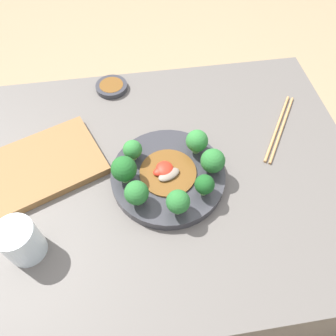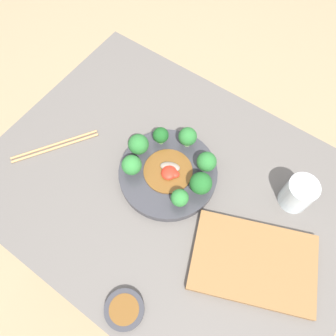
# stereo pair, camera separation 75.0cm
# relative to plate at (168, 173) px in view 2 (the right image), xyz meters

# --- Properties ---
(ground_plane) EXTENTS (8.00, 8.00, 0.00)m
(ground_plane) POSITION_rel_plate_xyz_m (-0.03, 0.02, -0.73)
(ground_plane) COLOR #9E8460
(table) EXTENTS (0.98, 0.73, 0.72)m
(table) POSITION_rel_plate_xyz_m (-0.03, 0.02, -0.37)
(table) COLOR #5B5651
(table) RESTS_ON ground_plane
(plate) EXTENTS (0.26, 0.26, 0.02)m
(plate) POSITION_rel_plate_xyz_m (0.00, 0.00, 0.00)
(plate) COLOR #333338
(plate) RESTS_ON table
(broccoli_southwest) EXTENTS (0.05, 0.05, 0.06)m
(broccoli_southwest) POSITION_rel_plate_xyz_m (-0.08, -0.06, 0.05)
(broccoli_southwest) COLOR #70A356
(broccoli_southwest) RESTS_ON plate
(broccoli_southeast) EXTENTS (0.04, 0.04, 0.06)m
(broccoli_southeast) POSITION_rel_plate_xyz_m (0.07, -0.06, 0.05)
(broccoli_southeast) COLOR #7AAD5B
(broccoli_southeast) RESTS_ON plate
(broccoli_south) EXTENTS (0.05, 0.05, 0.06)m
(broccoli_south) POSITION_rel_plate_xyz_m (0.01, -0.10, 0.05)
(broccoli_south) COLOR #89B76B
(broccoli_south) RESTS_ON plate
(broccoli_east) EXTENTS (0.05, 0.05, 0.06)m
(broccoli_east) POSITION_rel_plate_xyz_m (0.10, -0.01, 0.05)
(broccoli_east) COLOR #7AAD5B
(broccoli_east) RESTS_ON plate
(broccoli_west) EXTENTS (0.06, 0.06, 0.07)m
(broccoli_west) POSITION_rel_plate_xyz_m (-0.10, -0.00, 0.05)
(broccoli_west) COLOR #70A356
(broccoli_west) RESTS_ON plate
(broccoli_northeast) EXTENTS (0.05, 0.05, 0.06)m
(broccoli_northeast) POSITION_rel_plate_xyz_m (0.08, 0.05, 0.05)
(broccoli_northeast) COLOR #7AAD5B
(broccoli_northeast) RESTS_ON plate
(broccoli_northwest) EXTENTS (0.04, 0.04, 0.05)m
(broccoli_northwest) POSITION_rel_plate_xyz_m (-0.07, 0.05, 0.04)
(broccoli_northwest) COLOR #89B76B
(broccoli_northwest) RESTS_ON plate
(stirfry_center) EXTENTS (0.13, 0.13, 0.02)m
(stirfry_center) POSITION_rel_plate_xyz_m (-0.00, -0.00, 0.02)
(stirfry_center) COLOR brown
(stirfry_center) RESTS_ON plate
(drinking_glass) EXTENTS (0.08, 0.08, 0.09)m
(drinking_glass) POSITION_rel_plate_xyz_m (-0.31, -0.13, 0.03)
(drinking_glass) COLOR silver
(drinking_glass) RESTS_ON table
(chopsticks) EXTENTS (0.15, 0.22, 0.01)m
(chopsticks) POSITION_rel_plate_xyz_m (0.31, 0.11, -0.01)
(chopsticks) COLOR #AD7F4C
(chopsticks) RESTS_ON table
(sauce_dish) EXTENTS (0.09, 0.09, 0.02)m
(sauce_dish) POSITION_rel_plate_xyz_m (-0.11, 0.33, -0.00)
(sauce_dish) COLOR #333338
(sauce_dish) RESTS_ON table
(cutting_board) EXTENTS (0.34, 0.29, 0.02)m
(cutting_board) POSITION_rel_plate_xyz_m (-0.30, 0.07, -0.00)
(cutting_board) COLOR brown
(cutting_board) RESTS_ON table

